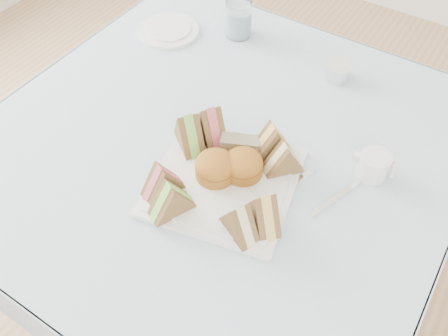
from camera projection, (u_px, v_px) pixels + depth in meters
The scene contains 21 objects.
floor at pixel (221, 288), 1.63m from camera, with size 4.00×4.00×0.00m, color #9E7751.
table at pixel (220, 230), 1.35m from camera, with size 0.90×0.90×0.74m, color brown.
tablecloth at pixel (219, 140), 1.06m from camera, with size 1.02×1.02×0.01m, color silver.
serving_plate at pixel (224, 182), 0.97m from camera, with size 0.28×0.28×0.01m, color silver.
sandwich_fl_a at pixel (162, 179), 0.92m from camera, with size 0.09×0.04×0.08m, color brown, non-canonical shape.
sandwich_fl_b at pixel (171, 198), 0.89m from camera, with size 0.09×0.04×0.08m, color brown, non-canonical shape.
sandwich_fr_a at pixel (264, 209), 0.87m from camera, with size 0.09×0.04×0.08m, color brown, non-canonical shape.
sandwich_fr_b at pixel (239, 219), 0.86m from camera, with size 0.09×0.04×0.08m, color brown, non-canonical shape.
sandwich_bl_a at pixel (189, 130), 1.00m from camera, with size 0.10×0.05×0.09m, color brown, non-canonical shape.
sandwich_bl_b at pixel (211, 123), 1.01m from camera, with size 0.10×0.05×0.09m, color brown, non-canonical shape.
sandwich_br_a at pixel (284, 157), 0.96m from camera, with size 0.08×0.04×0.08m, color brown, non-canonical shape.
sandwich_br_b at pixel (272, 140), 0.98m from camera, with size 0.09×0.04×0.08m, color brown, non-canonical shape.
scone_left at pixel (215, 167), 0.95m from camera, with size 0.08×0.08×0.06m, color #AA732A.
scone_right at pixel (243, 165), 0.96m from camera, with size 0.08×0.08×0.05m, color #AA732A.
pastry_slice at pixel (240, 145), 1.00m from camera, with size 0.08×0.03×0.04m, color #DAB874.
side_plate at pixel (169, 31), 1.32m from camera, with size 0.17×0.17×0.01m, color silver.
water_glass at pixel (239, 18), 1.27m from camera, with size 0.07×0.07×0.10m, color white.
tea_strainer at pixel (339, 72), 1.18m from camera, with size 0.07×0.07×0.04m, color silver.
knife at pixel (284, 192), 0.96m from camera, with size 0.01×0.18×0.00m, color silver.
fork at pixel (344, 192), 0.96m from camera, with size 0.01×0.19×0.00m, color silver.
creamer_jug at pixel (374, 165), 0.97m from camera, with size 0.06×0.06×0.06m, color silver.
Camera 1 is at (0.40, -0.61, 1.52)m, focal length 38.00 mm.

